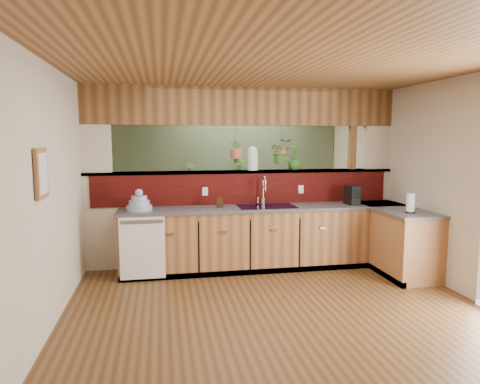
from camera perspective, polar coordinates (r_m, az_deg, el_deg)
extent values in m
cube|color=#523419|center=(5.36, 3.43, -13.20)|extent=(4.60, 7.00, 0.01)
cube|color=brown|center=(5.08, 3.65, 15.51)|extent=(4.60, 7.00, 0.01)
cube|color=beige|center=(8.48, -2.19, 3.36)|extent=(4.60, 0.02, 2.60)
cube|color=beige|center=(5.02, -22.85, 0.17)|extent=(0.02, 7.00, 2.60)
cube|color=beige|center=(6.03, 25.25, 1.13)|extent=(0.02, 7.00, 2.60)
cube|color=beige|center=(6.45, 0.59, -3.44)|extent=(4.60, 0.15, 1.35)
cube|color=#3B0907|center=(6.30, 0.75, 0.44)|extent=(4.40, 0.02, 0.45)
cube|color=brown|center=(6.36, 0.60, 2.72)|extent=(4.60, 0.21, 0.04)
cube|color=brown|center=(6.36, 0.61, 11.34)|extent=(4.60, 0.15, 0.55)
cube|color=beige|center=(6.29, -18.62, 5.31)|extent=(0.40, 0.15, 0.70)
cube|color=beige|center=(7.05, 17.68, 5.51)|extent=(0.40, 0.15, 0.70)
cube|color=brown|center=(6.89, 14.62, 2.26)|extent=(0.10, 0.10, 2.60)
cube|color=brown|center=(6.36, 0.60, 2.72)|extent=(4.60, 0.21, 0.04)
cube|color=brown|center=(6.36, 0.61, 11.34)|extent=(4.60, 0.15, 0.55)
cube|color=#4D5F41|center=(8.46, -2.17, 3.35)|extent=(4.55, 0.02, 2.55)
cube|color=brown|center=(6.20, 3.54, -6.21)|extent=(4.10, 0.60, 0.86)
cube|color=#444449|center=(6.11, 3.57, -2.10)|extent=(4.14, 0.64, 0.04)
cube|color=brown|center=(6.45, 19.86, -6.09)|extent=(0.60, 1.48, 0.86)
cube|color=#444449|center=(6.37, 20.04, -2.14)|extent=(0.64, 1.52, 0.04)
cube|color=brown|center=(6.83, 18.01, -5.31)|extent=(0.60, 0.60, 0.86)
cube|color=#444449|center=(6.75, 18.16, -1.57)|extent=(0.64, 0.64, 0.04)
cube|color=black|center=(6.05, 4.14, -10.39)|extent=(4.10, 0.06, 0.08)
cube|color=black|center=(6.42, 17.60, -9.66)|extent=(0.06, 1.48, 0.08)
cube|color=white|center=(5.72, -12.88, -7.32)|extent=(0.58, 0.02, 0.82)
cube|color=#B7B7B2|center=(5.63, -12.98, -3.90)|extent=(0.54, 0.01, 0.05)
cube|color=black|center=(6.11, 3.57, -2.06)|extent=(0.82, 0.50, 0.03)
cube|color=black|center=(6.08, 1.83, -2.90)|extent=(0.34, 0.40, 0.16)
cube|color=black|center=(6.17, 5.28, -2.78)|extent=(0.34, 0.40, 0.16)
cube|color=brown|center=(4.22, -24.98, 2.25)|extent=(0.03, 0.35, 0.45)
cube|color=silver|center=(4.22, -24.78, 2.26)|extent=(0.01, 0.27, 0.37)
cylinder|color=#B7B7B2|center=(6.29, 3.09, -1.24)|extent=(0.06, 0.06, 0.09)
cylinder|color=#B7B7B2|center=(6.27, 3.10, 0.20)|extent=(0.02, 0.02, 0.25)
torus|color=#B7B7B2|center=(6.19, 3.24, 1.27)|extent=(0.18, 0.07, 0.18)
cylinder|color=#B7B7B2|center=(6.12, 3.42, 0.62)|extent=(0.02, 0.02, 0.11)
cylinder|color=#B7B7B2|center=(6.27, 2.38, -1.10)|extent=(0.03, 0.03, 0.09)
cylinder|color=#919CBC|center=(5.89, -13.26, -2.08)|extent=(0.34, 0.34, 0.07)
cylinder|color=#919CBC|center=(5.88, -13.28, -1.42)|extent=(0.27, 0.27, 0.06)
cylinder|color=#919CBC|center=(5.87, -13.30, -0.81)|extent=(0.21, 0.21, 0.06)
sphere|color=#919CBC|center=(5.86, -13.32, -0.10)|extent=(0.11, 0.11, 0.11)
imported|color=#3B2815|center=(6.00, -2.71, -1.16)|extent=(0.10, 0.10, 0.19)
cube|color=black|center=(6.46, 14.72, -0.39)|extent=(0.15, 0.24, 0.28)
cube|color=black|center=(6.40, 15.01, -1.31)|extent=(0.13, 0.09, 0.09)
cylinder|color=silver|center=(6.42, 14.92, -0.95)|extent=(0.07, 0.07, 0.07)
cylinder|color=black|center=(5.99, 21.73, -2.50)|extent=(0.13, 0.13, 0.02)
cylinder|color=#B7B7B2|center=(5.98, 21.78, -1.30)|extent=(0.02, 0.02, 0.27)
cylinder|color=white|center=(5.98, 21.78, -1.30)|extent=(0.10, 0.10, 0.23)
cylinder|color=silver|center=(6.37, 1.70, 4.10)|extent=(0.16, 0.16, 0.26)
sphere|color=silver|center=(6.37, 1.70, 5.45)|extent=(0.14, 0.14, 0.14)
imported|color=#2B5C20|center=(6.54, 7.24, 4.59)|extent=(0.27, 0.27, 0.37)
cylinder|color=brown|center=(6.32, -0.53, 7.28)|extent=(0.01, 0.01, 0.35)
cylinder|color=#955136|center=(6.32, -0.52, 5.15)|extent=(0.16, 0.16, 0.14)
imported|color=#2B5C20|center=(6.32, -0.53, 7.11)|extent=(0.19, 0.14, 0.35)
cylinder|color=brown|center=(6.47, 5.52, 7.19)|extent=(0.01, 0.01, 0.36)
cylinder|color=#955136|center=(6.47, 5.49, 5.05)|extent=(0.17, 0.17, 0.15)
imported|color=#2B5C20|center=(6.47, 5.52, 7.04)|extent=(0.37, 0.33, 0.37)
cube|color=black|center=(8.30, -2.93, -2.29)|extent=(1.70, 0.84, 1.09)
imported|color=#2B5C20|center=(8.16, -6.69, 2.72)|extent=(0.22, 0.17, 0.38)
imported|color=#2B5C20|center=(8.28, -0.12, 3.00)|extent=(0.26, 0.26, 0.43)
imported|color=#2B5C20|center=(7.81, 4.78, -4.05)|extent=(0.67, 0.60, 0.69)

